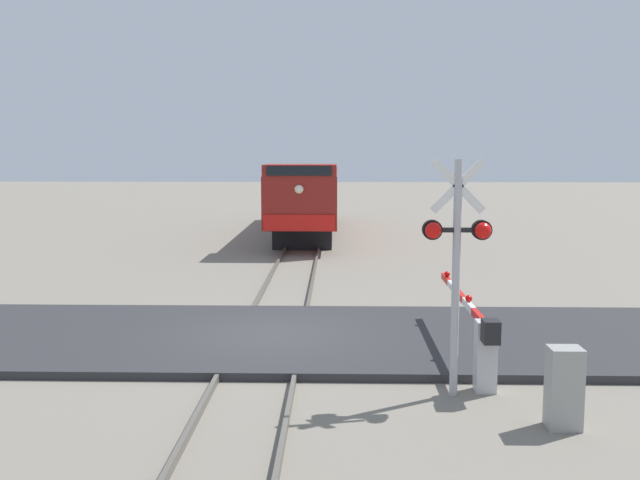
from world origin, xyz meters
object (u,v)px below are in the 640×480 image
locomotive (307,196)px  crossing_gate (478,334)px  crossing_signal (457,250)px  utility_cabinet (564,388)px

locomotive → crossing_gate: (4.14, -23.07, -1.09)m
crossing_gate → locomotive: bearing=100.2°
crossing_signal → utility_cabinet: size_ratio=3.25×
crossing_signal → utility_cabinet: 2.81m
utility_cabinet → crossing_signal: bearing=135.6°
locomotive → crossing_signal: (3.55, -23.96, 0.63)m
crossing_signal → crossing_gate: size_ratio=0.73×
crossing_signal → locomotive: bearing=98.4°
locomotive → crossing_gate: size_ratio=2.95×
crossing_signal → crossing_gate: crossing_signal is taller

